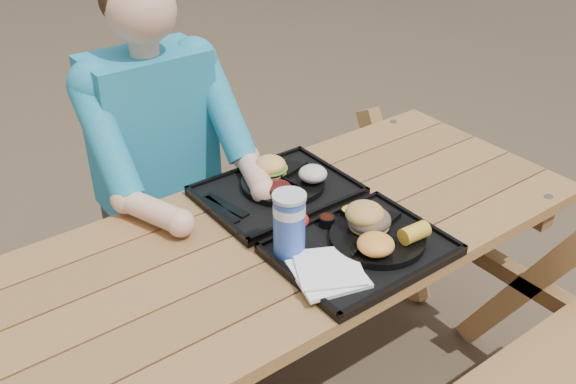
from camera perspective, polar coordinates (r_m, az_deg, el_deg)
picnic_table at (r=2.05m, az=0.00°, el=-12.11°), size 1.80×1.49×0.75m
tray_near at (r=1.74m, az=6.46°, el=-5.19°), size 0.45×0.35×0.02m
tray_far at (r=1.97m, az=-0.98°, el=-0.07°), size 0.45×0.35×0.02m
plate_near at (r=1.75m, az=7.94°, el=-4.09°), size 0.26×0.26×0.02m
plate_far at (r=1.98m, az=-0.45°, el=0.82°), size 0.26×0.26×0.02m
napkin_stack at (r=1.62m, az=3.59°, el=-7.16°), size 0.21×0.21×0.02m
soda_cup at (r=1.65m, az=0.11°, el=-3.01°), size 0.08×0.08×0.17m
condiment_bbq at (r=1.80m, az=3.49°, el=-2.57°), size 0.05×0.05×0.03m
condiment_mustard at (r=1.84m, az=5.44°, el=-1.89°), size 0.05×0.05×0.03m
sandwich at (r=1.74m, az=7.32°, el=-1.52°), size 0.11×0.11×0.12m
mac_cheese at (r=1.67m, az=7.81°, el=-4.62°), size 0.10×0.10×0.05m
corn_cob at (r=1.73m, az=11.17°, el=-3.58°), size 0.08×0.08×0.05m
cutlery_far at (r=1.89m, az=-5.54°, el=-1.19°), size 0.06×0.17×0.01m
burger at (r=1.99m, az=-1.60°, el=2.74°), size 0.10×0.10×0.09m
baked_beans at (r=1.90m, az=-0.88°, el=0.38°), size 0.08×0.08×0.04m
potato_salad at (r=1.96m, az=2.23°, el=1.63°), size 0.09×0.09×0.05m
diner at (r=2.25m, az=-11.17°, el=0.05°), size 0.48×0.84×1.28m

